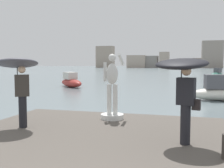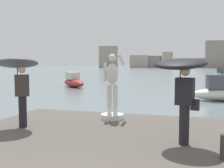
% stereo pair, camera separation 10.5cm
% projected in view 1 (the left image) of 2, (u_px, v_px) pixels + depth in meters
% --- Properties ---
extents(ground_plane, '(400.00, 400.00, 0.00)m').
position_uv_depth(ground_plane, '(170.00, 78.00, 40.55)').
color(ground_plane, slate).
extents(statue_white_figure, '(0.75, 0.94, 2.13)m').
position_uv_depth(statue_white_figure, '(112.00, 94.00, 8.55)').
color(statue_white_figure, silver).
rests_on(statue_white_figure, pier).
extents(onlooker_left, '(1.58, 1.58, 1.99)m').
position_uv_depth(onlooker_left, '(19.00, 72.00, 7.36)').
color(onlooker_left, black).
rests_on(onlooker_left, pier).
extents(onlooker_right, '(1.42, 1.43, 1.96)m').
position_uv_depth(onlooker_right, '(183.00, 75.00, 5.86)').
color(onlooker_right, black).
rests_on(onlooker_right, pier).
extents(boat_near, '(3.71, 3.73, 1.38)m').
position_uv_depth(boat_near, '(71.00, 81.00, 24.99)').
color(boat_near, '#9E2D28').
rests_on(boat_near, ground).
extents(boat_far, '(3.90, 1.70, 1.54)m').
position_uv_depth(boat_far, '(221.00, 91.00, 15.73)').
color(boat_far, silver).
rests_on(boat_far, ground).
extents(boat_leftward, '(2.79, 3.50, 1.52)m').
position_uv_depth(boat_leftward, '(217.00, 74.00, 43.26)').
color(boat_leftward, '#336B5B').
rests_on(boat_leftward, ground).
extents(distant_skyline, '(85.69, 11.48, 13.64)m').
position_uv_depth(distant_skyline, '(181.00, 58.00, 138.05)').
color(distant_skyline, gray).
rests_on(distant_skyline, ground).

